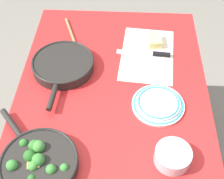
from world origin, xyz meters
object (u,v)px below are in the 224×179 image
Objects in this scene: skillet_eggs at (63,65)px; prep_bowl_steel at (173,156)px; skillet_broccoli at (38,162)px; grater_knife at (151,54)px; wooden_spoon at (76,45)px; dinner_plate_stack at (158,104)px; cheese_block at (154,41)px.

skillet_eggs is 3.14× the size of prep_bowl_steel.
skillet_broccoli is 0.75m from grater_knife.
grater_knife is at bearing 62.90° from wooden_spoon.
dinner_plate_stack reaches higher than wooden_spoon.
cheese_block is at bearing 118.37° from skillet_eggs.
dinner_plate_stack reaches higher than grater_knife.
prep_bowl_steel is (0.05, -0.49, 0.00)m from skillet_broccoli.
skillet_broccoli reaches higher than prep_bowl_steel.
prep_bowl_steel is at bearing 49.29° from skillet_eggs.
wooden_spoon is 1.63× the size of dinner_plate_stack.
skillet_broccoli is at bearing 1.98° from skillet_eggs.
wooden_spoon is 0.38m from grater_knife.
skillet_broccoli is 0.49m from prep_bowl_steel.
skillet_broccoli reaches higher than grater_knife.
skillet_eggs is 1.59× the size of grater_knife.
skillet_eggs is at bearing 46.01° from prep_bowl_steel.
skillet_broccoli is 0.54m from dinner_plate_stack.
grater_knife is at bearing 108.82° from skillet_eggs.
dinner_plate_stack is (-0.32, -0.02, 0.00)m from grater_knife.
cheese_block is 0.73× the size of prep_bowl_steel.
cheese_block is (0.04, -0.40, 0.01)m from wooden_spoon.
wooden_spoon is at bearing -1.66° from grater_knife.
grater_knife reaches higher than wooden_spoon.
grater_knife is 0.32m from dinner_plate_stack.
grater_knife is at bearing -75.67° from skillet_broccoli.
dinner_plate_stack is (0.30, -0.45, -0.02)m from skillet_broccoli.
skillet_broccoli is 1.68× the size of dinner_plate_stack.
dinner_plate_stack is at bearing -179.92° from cheese_block.
skillet_broccoli is 0.67m from wooden_spoon.
skillet_eggs is 0.48m from dinner_plate_stack.
dinner_plate_stack is (-0.41, -0.00, -0.01)m from cheese_block.
skillet_eggs is 4.32× the size of cheese_block.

